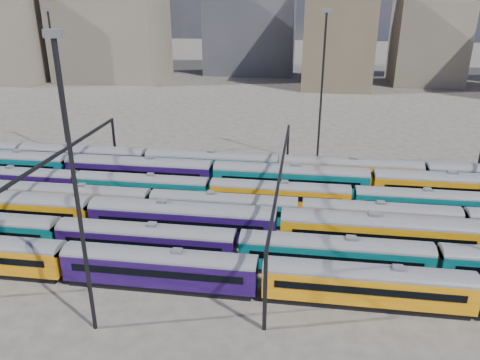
# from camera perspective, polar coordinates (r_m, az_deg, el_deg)

# --- Properties ---
(ground) EXTENTS (500.00, 500.00, 0.00)m
(ground) POSITION_cam_1_polar(r_m,az_deg,el_deg) (61.85, -4.54, -5.01)
(ground) COLOR #433E39
(ground) RESTS_ON ground
(rake_0) EXTENTS (120.97, 2.95, 4.96)m
(rake_0) POSITION_cam_1_polar(r_m,az_deg,el_deg) (52.06, -20.59, -8.77)
(rake_0) COLOR black
(rake_0) RESTS_ON ground
(rake_1) EXTENTS (122.61, 2.99, 5.03)m
(rake_1) POSITION_cam_1_polar(r_m,az_deg,el_deg) (50.93, -0.28, -7.87)
(rake_1) COLOR black
(rake_1) RESTS_ON ground
(rake_2) EXTENTS (114.27, 3.34, 5.65)m
(rake_2) POSITION_cam_1_polar(r_m,az_deg,el_deg) (56.49, -7.00, -4.50)
(rake_2) COLOR black
(rake_2) RESTS_ON ground
(rake_3) EXTENTS (116.51, 2.84, 4.78)m
(rake_3) POSITION_cam_1_polar(r_m,az_deg,el_deg) (62.58, -10.85, -2.47)
(rake_3) COLOR black
(rake_3) RESTS_ON ground
(rake_4) EXTENTS (97.03, 2.84, 4.78)m
(rake_4) POSITION_cam_1_polar(r_m,az_deg,el_deg) (64.04, 4.86, -1.55)
(rake_4) COLOR black
(rake_4) RESTS_ON ground
(rake_5) EXTENTS (113.96, 3.34, 5.63)m
(rake_5) POSITION_cam_1_polar(r_m,az_deg,el_deg) (68.45, 6.16, 0.39)
(rake_5) COLOR black
(rake_5) RESTS_ON ground
(rake_6) EXTENTS (129.39, 3.15, 5.32)m
(rake_6) POSITION_cam_1_polar(r_m,az_deg,el_deg) (73.24, 4.89, 1.77)
(rake_6) COLOR black
(rake_6) RESTS_ON ground
(gantry_1) EXTENTS (0.35, 40.35, 8.03)m
(gantry_1) POSITION_cam_1_polar(r_m,az_deg,el_deg) (66.32, -21.85, 1.70)
(gantry_1) COLOR black
(gantry_1) RESTS_ON ground
(gantry_2) EXTENTS (0.35, 40.35, 8.03)m
(gantry_2) POSITION_cam_1_polar(r_m,az_deg,el_deg) (57.78, 4.98, 0.36)
(gantry_2) COLOR black
(gantry_2) RESTS_ON ground
(mast_1) EXTENTS (1.40, 0.50, 25.60)m
(mast_1) POSITION_cam_1_polar(r_m,az_deg,el_deg) (88.01, -21.36, 11.34)
(mast_1) COLOR black
(mast_1) RESTS_ON ground
(mast_2) EXTENTS (1.40, 0.50, 25.60)m
(mast_2) POSITION_cam_1_polar(r_m,az_deg,el_deg) (38.89, -19.48, -0.48)
(mast_2) COLOR black
(mast_2) RESTS_ON ground
(mast_3) EXTENTS (1.40, 0.50, 25.60)m
(mast_3) POSITION_cam_1_polar(r_m,az_deg,el_deg) (78.97, 9.97, 11.43)
(mast_3) COLOR black
(mast_3) RESTS_ON ground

